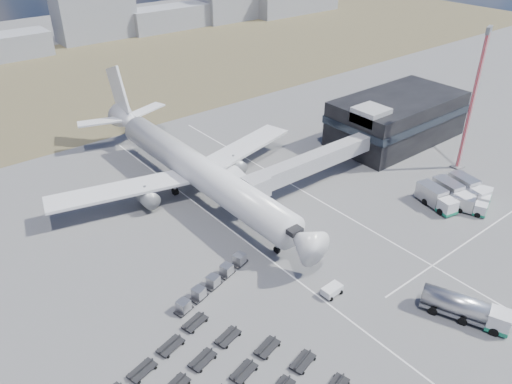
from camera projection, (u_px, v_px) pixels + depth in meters
ground at (318, 283)px, 71.13m from camera, size 420.00×420.00×0.00m
grass_strip at (50, 86)px, 144.84m from camera, size 420.00×90.00×0.01m
lane_markings at (349, 247)px, 78.39m from camera, size 47.12×110.00×0.01m
terminal at (397, 118)px, 110.21m from camera, size 30.40×16.40×11.00m
jet_bridge at (302, 167)px, 90.79m from camera, size 30.30×3.80×7.05m
airliner at (193, 167)px, 90.12m from camera, size 51.59×64.53×17.62m
fuel_tanker at (465, 308)px, 64.26m from camera, size 6.63×11.12×3.52m
pushback_tug at (332, 291)px, 68.66m from camera, size 3.00×1.77×1.36m
catering_truck at (237, 182)px, 92.64m from camera, size 4.13×7.40×3.20m
service_trucks_near at (453, 193)px, 89.25m from camera, size 11.97×9.98×3.21m
service_trucks_far at (471, 197)px, 88.71m from camera, size 10.06×8.91×2.54m
uld_row at (213, 281)px, 69.94m from camera, size 14.51×5.39×1.61m
floodlight_mast at (472, 102)px, 94.17m from camera, size 2.66×2.15×27.89m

